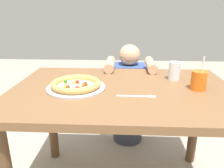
# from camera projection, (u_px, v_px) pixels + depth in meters

# --- Properties ---
(dining_table) EXTENTS (1.28, 0.86, 0.75)m
(dining_table) POSITION_uv_depth(u_px,v_px,m) (123.00, 105.00, 1.31)
(dining_table) COLOR brown
(dining_table) RESTS_ON ground
(pizza_near) EXTENTS (0.33, 0.33, 0.05)m
(pizza_near) POSITION_uv_depth(u_px,v_px,m) (77.00, 85.00, 1.25)
(pizza_near) COLOR #B7B7BC
(pizza_near) RESTS_ON dining_table
(drink_cup_colored) EXTENTS (0.09, 0.09, 0.19)m
(drink_cup_colored) POSITION_uv_depth(u_px,v_px,m) (200.00, 80.00, 1.23)
(drink_cup_colored) COLOR orange
(drink_cup_colored) RESTS_ON dining_table
(water_cup_clear) EXTENTS (0.07, 0.07, 0.12)m
(water_cup_clear) POSITION_uv_depth(u_px,v_px,m) (175.00, 71.00, 1.40)
(water_cup_clear) COLOR silver
(water_cup_clear) RESTS_ON dining_table
(fork) EXTENTS (0.20, 0.02, 0.00)m
(fork) POSITION_uv_depth(u_px,v_px,m) (139.00, 96.00, 1.14)
(fork) COLOR silver
(fork) RESTS_ON dining_table
(diner_seated) EXTENTS (0.38, 0.51, 0.90)m
(diner_seated) POSITION_uv_depth(u_px,v_px,m) (129.00, 98.00, 1.98)
(diner_seated) COLOR #333847
(diner_seated) RESTS_ON ground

